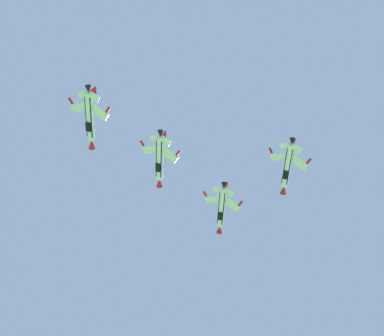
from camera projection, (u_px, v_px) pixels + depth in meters
name	position (u px, v px, depth m)	size (l,w,h in m)	color
fighter_jet_lead	(222.00, 208.00, 137.55)	(9.80, 15.80, 4.95)	white
fighter_jet_left_wing	(160.00, 159.00, 129.65)	(9.70, 15.80, 5.06)	white
fighter_jet_right_wing	(288.00, 166.00, 130.36)	(9.53, 15.80, 5.20)	white
fighter_jet_left_outer	(90.00, 118.00, 120.86)	(9.75, 15.80, 5.01)	white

